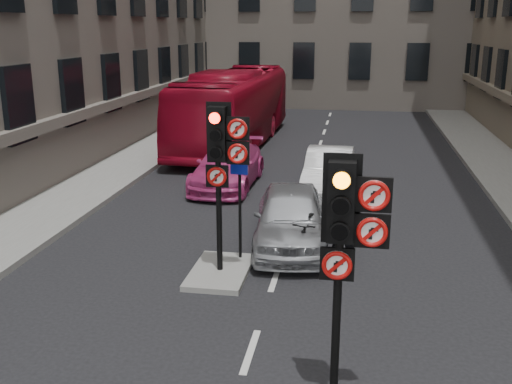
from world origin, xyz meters
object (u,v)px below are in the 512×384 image
(signal_far, at_px, (222,152))
(bus_red, at_px, (234,108))
(car_white, at_px, (329,171))
(car_pink, at_px, (228,166))
(motorcycle, at_px, (307,240))
(signal_near, at_px, (347,228))
(motorcyclist, at_px, (344,226))
(info_sign, at_px, (240,196))
(car_silver, at_px, (291,217))

(signal_far, relative_size, bus_red, 0.30)
(car_white, height_order, car_pink, car_white)
(motorcycle, bearing_deg, signal_near, -71.49)
(motorcyclist, bearing_deg, motorcycle, 6.00)
(bus_red, xyz_separation_m, motorcyclist, (5.15, -13.08, -0.72))
(car_white, xyz_separation_m, car_pink, (-3.32, 0.10, -0.01))
(car_pink, bearing_deg, bus_red, 100.77)
(signal_far, height_order, car_white, signal_far)
(signal_near, height_order, car_white, signal_near)
(bus_red, distance_m, motorcycle, 13.83)
(bus_red, xyz_separation_m, info_sign, (2.87, -13.35, -0.07))
(car_pink, bearing_deg, car_white, -0.91)
(signal_near, distance_m, motorcycle, 5.48)
(signal_near, xyz_separation_m, motorcycle, (-0.90, 5.01, -2.05))
(signal_far, distance_m, motorcyclist, 3.23)
(car_silver, distance_m, motorcyclist, 1.64)
(signal_near, xyz_separation_m, motorcyclist, (-0.10, 5.01, -1.66))
(signal_near, relative_size, car_silver, 0.84)
(motorcycle, bearing_deg, car_white, 96.63)
(signal_near, distance_m, car_pink, 12.05)
(signal_far, relative_size, motorcycle, 2.01)
(motorcyclist, bearing_deg, info_sign, 12.74)
(motorcyclist, bearing_deg, car_pink, -51.46)
(bus_red, relative_size, info_sign, 5.23)
(motorcycle, bearing_deg, motorcyclist, 8.30)
(car_pink, xyz_separation_m, info_sign, (1.66, -6.45, 0.91))
(motorcyclist, xyz_separation_m, info_sign, (-2.28, -0.27, 0.66))
(car_white, height_order, info_sign, info_sign)
(signal_near, xyz_separation_m, bus_red, (-5.25, 18.09, -0.94))
(car_silver, distance_m, car_pink, 5.82)
(info_sign, bearing_deg, signal_near, -58.88)
(signal_near, height_order, bus_red, signal_near)
(signal_near, relative_size, car_white, 0.87)
(signal_far, height_order, bus_red, signal_far)
(signal_near, bearing_deg, car_pink, 109.89)
(signal_far, relative_size, info_sign, 1.59)
(info_sign, bearing_deg, signal_far, -101.77)
(car_white, distance_m, motorcycle, 6.08)
(bus_red, bearing_deg, car_pink, -78.01)
(info_sign, bearing_deg, motorcyclist, 11.13)
(motorcycle, height_order, motorcyclist, motorcyclist)
(signal_far, height_order, info_sign, signal_far)
(car_silver, xyz_separation_m, car_pink, (-2.66, 5.18, -0.06))
(motorcyclist, distance_m, info_sign, 2.39)
(car_pink, distance_m, bus_red, 7.07)
(car_white, distance_m, bus_red, 8.40)
(car_white, height_order, motorcycle, car_white)
(car_pink, bearing_deg, info_sign, -74.68)
(car_white, relative_size, motorcyclist, 2.24)
(signal_far, distance_m, bus_red, 14.38)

